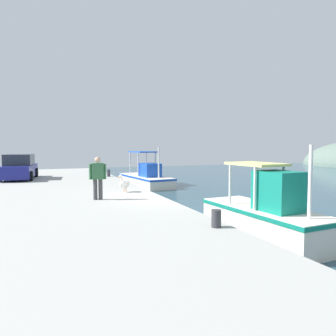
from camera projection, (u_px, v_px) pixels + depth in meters
quay_pier at (32, 214)px, 11.79m from camera, size 36.00×10.00×0.80m
fishing_boat_nearest at (146, 178)px, 23.23m from camera, size 6.01×2.64×2.85m
fishing_boat_second at (266, 216)px, 9.96m from camera, size 4.68×1.96×2.94m
pelican at (124, 183)px, 14.60m from camera, size 0.78×0.86×0.82m
fisherman_standing at (98, 176)px, 12.52m from camera, size 0.29×0.66×1.67m
parked_car at (19, 168)px, 20.25m from camera, size 4.25×2.19×1.57m
mooring_bollard_nearest at (103, 171)px, 23.94m from camera, size 0.20×0.20×0.43m
mooring_bollard_second at (109, 173)px, 21.86m from camera, size 0.22×0.22×0.48m
mooring_bollard_third at (216, 218)px, 8.30m from camera, size 0.26×0.26×0.46m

